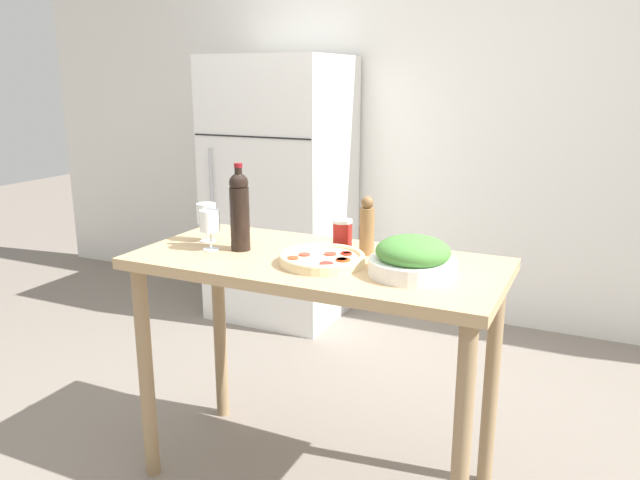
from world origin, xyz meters
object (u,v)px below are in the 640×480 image
wine_glass_near (210,223)px  salt_canister (342,234)px  wine_glass_far (206,215)px  homemade_pizza (322,258)px  refrigerator (281,189)px  wine_bottle (240,210)px  pepper_mill (367,227)px  salad_bowl (413,258)px

wine_glass_near → salt_canister: size_ratio=1.35×
wine_glass_near → wine_glass_far: size_ratio=1.00×
homemade_pizza → salt_canister: salt_canister is taller
refrigerator → wine_glass_near: (0.57, -1.60, 0.17)m
wine_bottle → pepper_mill: size_ratio=1.51×
pepper_mill → homemade_pizza: size_ratio=0.72×
wine_bottle → pepper_mill: bearing=17.4°
wine_glass_near → homemade_pizza: 0.46m
wine_glass_far → pepper_mill: bearing=7.9°
wine_glass_near → pepper_mill: 0.58m
wine_glass_near → homemade_pizza: bearing=1.5°
refrigerator → wine_glass_near: bearing=-70.2°
refrigerator → wine_glass_near: size_ratio=10.90×
salt_canister → wine_glass_near: bearing=-153.0°
wine_glass_far → wine_bottle: bearing=-15.6°
wine_glass_far → homemade_pizza: bearing=-9.3°
wine_glass_far → salad_bowl: bearing=-5.1°
refrigerator → salad_bowl: size_ratio=5.75×
refrigerator → wine_glass_far: size_ratio=10.90×
salt_canister → pepper_mill: bearing=-17.5°
salt_canister → refrigerator: bearing=126.3°
wine_bottle → wine_glass_near: 0.12m
refrigerator → salt_canister: refrigerator is taller
salt_canister → salad_bowl: bearing=-30.9°
refrigerator → pepper_mill: bearing=-51.6°
wine_glass_far → salt_canister: bearing=13.2°
wine_glass_near → refrigerator: bearing=109.8°
homemade_pizza → wine_bottle: bearing=174.1°
refrigerator → wine_glass_far: 1.59m
refrigerator → homemade_pizza: size_ratio=5.53×
refrigerator → salad_bowl: (1.34, -1.57, 0.13)m
wine_glass_near → salad_bowl: 0.77m
wine_bottle → wine_glass_far: wine_bottle is taller
wine_glass_far → homemade_pizza: (0.53, -0.09, -0.08)m
homemade_pizza → salt_canister: (-0.01, 0.21, 0.04)m
refrigerator → pepper_mill: refrigerator is taller
refrigerator → homemade_pizza: refrigerator is taller
wine_glass_far → pepper_mill: size_ratio=0.70×
refrigerator → pepper_mill: size_ratio=7.67×
wine_glass_near → salt_canister: bearing=27.0°
wine_glass_near → homemade_pizza: size_ratio=0.51×
pepper_mill → salad_bowl: bearing=-36.5°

